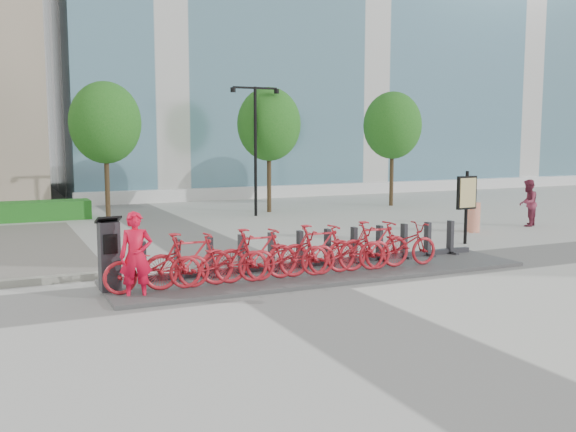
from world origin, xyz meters
name	(u,v)px	position (x,y,z in m)	size (l,w,h in m)	color
ground	(275,282)	(0.00, 0.00, 0.00)	(120.00, 120.00, 0.00)	#B3B4AB
hedge_b	(5,212)	(-5.00, 13.20, 0.35)	(6.00, 1.20, 0.70)	#286A24
tree_1	(105,123)	(-1.50, 12.00, 3.59)	(2.60, 2.60, 5.10)	#382A17
tree_2	(269,124)	(5.00, 12.00, 3.59)	(2.60, 2.60, 5.10)	#382A17
tree_3	(393,126)	(11.00, 12.00, 3.59)	(2.60, 2.60, 5.10)	#382A17
streetlamp	(255,136)	(4.00, 11.00, 3.13)	(2.00, 0.20, 5.00)	black
dock_pad	(322,272)	(1.30, 0.30, 0.04)	(9.60, 2.40, 0.08)	#454545
dock_rail_posts	(315,248)	(1.36, 0.77, 0.51)	(8.02, 0.50, 0.85)	#2A2A2E
bike_0	(153,266)	(-2.60, -0.05, 0.59)	(0.67, 1.92, 1.01)	#AC1922
bike_1	(189,260)	(-1.88, -0.05, 0.64)	(0.53, 1.87, 1.12)	#AC1922
bike_2	(224,260)	(-1.16, -0.05, 0.59)	(0.67, 1.92, 1.01)	#AC1922
bike_3	(256,254)	(-0.44, -0.05, 0.64)	(0.53, 1.87, 1.12)	#AC1922
bike_4	(288,254)	(0.28, -0.05, 0.59)	(0.67, 1.92, 1.01)	#AC1922
bike_5	(318,249)	(1.00, -0.05, 0.64)	(0.53, 1.87, 1.12)	#AC1922
bike_6	(347,250)	(1.72, -0.05, 0.59)	(0.67, 1.92, 1.01)	#AC1922
bike_7	(374,245)	(2.44, -0.05, 0.64)	(0.53, 1.87, 1.12)	#AC1922
bike_8	(401,245)	(3.16, -0.05, 0.59)	(0.67, 1.92, 1.01)	#AC1922
kiosk	(109,255)	(-3.36, 0.36, 0.79)	(0.48, 0.41, 1.48)	#2A2A2E
worker_red	(136,256)	(-2.97, -0.29, 0.84)	(0.61, 0.40, 1.68)	red
pedestrian	(528,203)	(11.44, 4.29, 0.81)	(0.79, 0.62, 1.62)	maroon
construction_barrel	(472,217)	(8.80, 4.05, 0.48)	(0.50, 0.50, 0.96)	#FC4E16
map_sign	(467,196)	(7.00, 2.24, 1.39)	(0.69, 0.16, 2.11)	black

